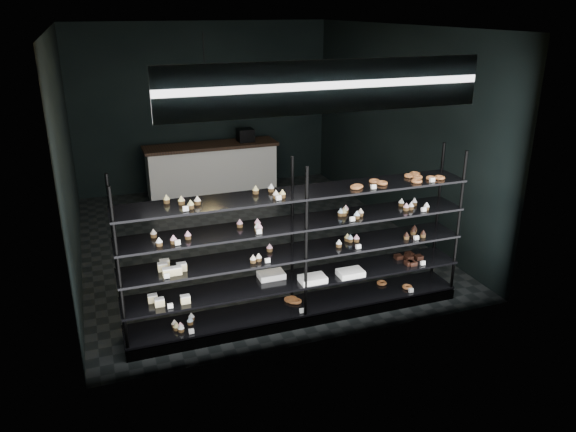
{
  "coord_description": "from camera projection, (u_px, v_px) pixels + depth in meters",
  "views": [
    {
      "loc": [
        -2.18,
        -7.87,
        3.48
      ],
      "look_at": [
        -0.03,
        -1.9,
        1.08
      ],
      "focal_mm": 35.0,
      "sensor_mm": 36.0,
      "label": 1
    }
  ],
  "objects": [
    {
      "name": "room",
      "position": [
        246.0,
        140.0,
        8.28
      ],
      "size": [
        5.01,
        6.01,
        3.2
      ],
      "color": "black",
      "rests_on": "ground"
    },
    {
      "name": "display_shelf",
      "position": [
        297.0,
        270.0,
        6.43
      ],
      "size": [
        4.0,
        0.5,
        1.91
      ],
      "color": "black",
      "rests_on": "room"
    },
    {
      "name": "signage",
      "position": [
        328.0,
        87.0,
        5.3
      ],
      "size": [
        3.3,
        0.05,
        0.5
      ],
      "color": "#0D2245",
      "rests_on": "room"
    },
    {
      "name": "pendant_lamp",
      "position": [
        206.0,
        94.0,
        6.86
      ],
      "size": [
        0.35,
        0.35,
        0.91
      ],
      "color": "black",
      "rests_on": "room"
    },
    {
      "name": "service_counter",
      "position": [
        212.0,
        168.0,
        10.87
      ],
      "size": [
        2.54,
        0.65,
        1.23
      ],
      "color": "beige",
      "rests_on": "room"
    }
  ]
}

